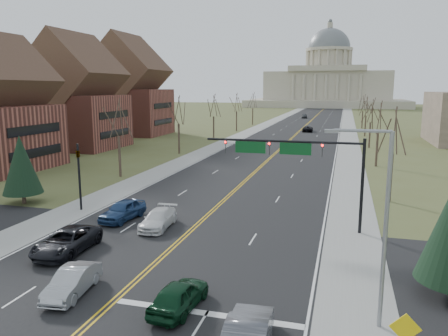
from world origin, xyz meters
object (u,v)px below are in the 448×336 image
Objects in this scene: car_nb_outer_lead at (248,334)px; car_sb_inner_second at (158,219)px; car_nb_inner_lead at (179,295)px; car_sb_outer_lead at (67,241)px; signal_left at (79,169)px; car_far_sb at (304,116)px; warn_sign at (405,335)px; car_sb_inner_lead at (72,282)px; car_sb_outer_second at (123,210)px; car_far_nb at (308,129)px; signal_mast at (294,155)px; street_light at (380,217)px.

car_nb_outer_lead is 17.55m from car_sb_inner_second.
car_sb_outer_lead is (-9.96, 5.13, 0.05)m from car_nb_inner_lead.
signal_left is 128.09m from car_far_sb.
signal_left reaches higher than car_sb_inner_second.
signal_left is 30.57m from warn_sign.
warn_sign reaches higher than car_sb_inner_lead.
car_sb_outer_second is at bearing 87.42° from car_sb_outer_lead.
car_sb_inner_second is at bearing -18.08° from signal_left.
car_far_nb is at bearing -87.27° from car_far_sb.
signal_mast is 11.69m from car_sb_inner_second.
street_light is at bearing -14.67° from car_sb_outer_lead.
signal_mast is at bearing 12.19° from car_sb_inner_second.
warn_sign is 25.40m from car_sb_outer_second.
car_far_sb is (-10.90, 144.87, -0.02)m from car_nb_outer_lead.
car_far_nb is at bearing 80.09° from signal_left.
warn_sign reaches higher than car_far_nb.
car_far_nb is at bearing 93.94° from signal_mast.
signal_mast is at bearing 48.96° from car_sb_inner_lead.
car_sb_inner_second is 3.84m from car_sb_outer_second.
warn_sign is 96.03m from car_far_nb.
street_light reaches higher than car_far_nb.
signal_left reaches higher than warn_sign.
car_sb_outer_second is at bearing 100.44° from car_sb_inner_lead.
car_nb_outer_lead is at bearing -89.42° from signal_mast.
car_sb_outer_second reaches higher than car_nb_inner_lead.
car_far_sb is at bearing 86.65° from car_sb_inner_second.
warn_sign is 21.54m from car_sb_outer_lead.
car_far_sb is (-6.86, 142.27, 0.07)m from car_nb_inner_lead.
signal_left is at bearing 115.35° from car_sb_inner_lead.
car_sb_inner_second is at bearing 137.89° from warn_sign.
car_sb_outer_lead reaches higher than car_sb_inner_lead.
car_nb_outer_lead is at bearing -145.10° from street_light.
warn_sign is (6.05, -17.51, -3.75)m from signal_mast.
signal_left is 1.28× the size of car_far_sb.
car_sb_outer_second is (5.13, -1.75, -2.88)m from signal_left.
car_sb_inner_second is 0.99× the size of car_sb_outer_second.
signal_left is 1.41× the size of car_sb_inner_lead.
car_sb_outer_lead is (-19.89, 8.17, -1.22)m from warn_sign.
car_nb_outer_lead reaches higher than car_sb_outer_lead.
signal_mast is 19.06m from signal_left.
car_far_sb is (-0.81, 142.26, 0.10)m from car_sb_inner_lead.
car_nb_outer_lead is (0.17, -17.07, -4.93)m from signal_mast.
car_sb_outer_lead is at bearing 120.83° from car_sb_inner_lead.
car_far_nb is (8.47, 79.58, -0.09)m from car_sb_outer_second.
car_nb_inner_lead is 0.89× the size of car_sb_outer_second.
signal_left is at bearing 116.21° from car_sb_outer_lead.
car_nb_outer_lead is (-5.88, 0.44, -1.18)m from warn_sign.
warn_sign is 0.61× the size of car_far_sb.
car_sb_outer_second is 129.58m from car_far_sb.
car_nb_inner_lead is (-9.93, 3.04, -1.27)m from warn_sign.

